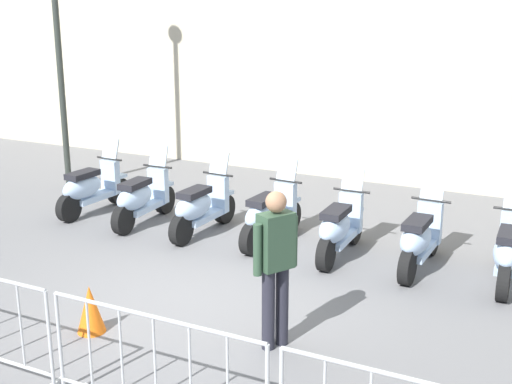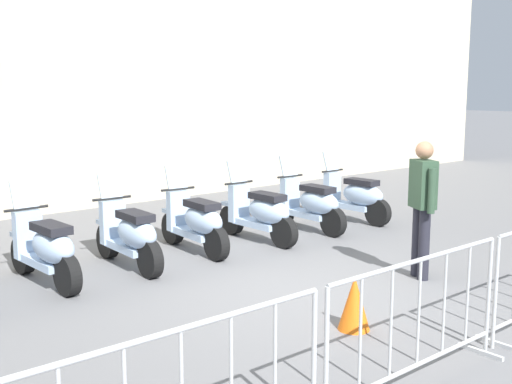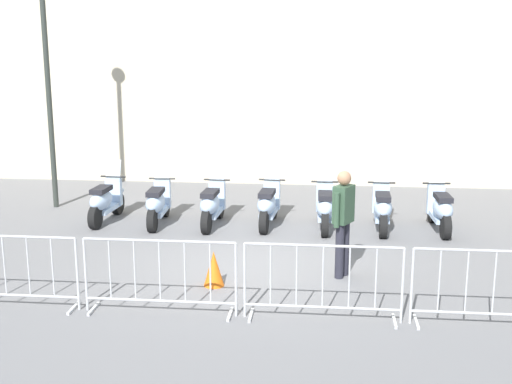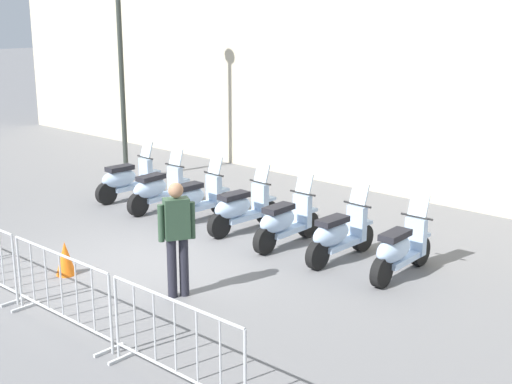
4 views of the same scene
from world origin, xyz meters
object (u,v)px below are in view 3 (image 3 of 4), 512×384
motorcycle_2 (212,205)px  barrier_segment_1 (160,277)px  street_lamp (46,49)px  officer_near_row_end (343,218)px  motorcycle_1 (158,204)px  motorcycle_4 (325,208)px  barrier_segment_3 (494,289)px  traffic_cone (214,269)px  motorcycle_3 (268,205)px  barrier_segment_0 (5,272)px  motorcycle_6 (440,210)px  barrier_segment_2 (323,283)px  motorcycle_0 (105,201)px  motorcycle_5 (382,209)px

motorcycle_2 → barrier_segment_1: bearing=-84.7°
street_lamp → officer_near_row_end: size_ratio=3.43×
motorcycle_1 → officer_near_row_end: size_ratio=1.00×
motorcycle_4 → barrier_segment_3: size_ratio=0.81×
motorcycle_1 → motorcycle_2: size_ratio=1.00×
officer_near_row_end → traffic_cone: 2.19m
motorcycle_4 → barrier_segment_1: motorcycle_4 is taller
barrier_segment_3 → officer_near_row_end: size_ratio=1.24×
motorcycle_3 → barrier_segment_0: bearing=-121.0°
motorcycle_6 → barrier_segment_2: (-1.92, -4.79, 0.07)m
motorcycle_1 → barrier_segment_2: size_ratio=0.80×
motorcycle_0 → barrier_segment_2: bearing=-40.4°
motorcycle_5 → traffic_cone: 4.46m
barrier_segment_0 → barrier_segment_1: 2.23m
motorcycle_0 → motorcycle_1: (1.16, -0.00, 0.00)m
motorcycle_0 → barrier_segment_0: (0.49, -4.60, 0.07)m
barrier_segment_1 → traffic_cone: (0.46, 1.18, -0.25)m
barrier_segment_3 → motorcycle_2: bearing=139.9°
motorcycle_1 → motorcycle_2: bearing=4.6°
motorcycle_6 → motorcycle_4: bearing=-173.3°
barrier_segment_0 → barrier_segment_1: (2.23, 0.19, 0.00)m
barrier_segment_0 → barrier_segment_3: 6.70m
motorcycle_3 → officer_near_row_end: size_ratio=1.00×
barrier_segment_1 → street_lamp: size_ratio=0.36×
motorcycle_6 → barrier_segment_2: motorcycle_6 is taller
barrier_segment_0 → barrier_segment_2: (4.45, 0.38, 0.00)m
motorcycle_0 → traffic_cone: 4.53m
barrier_segment_1 → street_lamp: street_lamp is taller
barrier_segment_0 → barrier_segment_2: same height
street_lamp → traffic_cone: size_ratio=10.80×
motorcycle_4 → barrier_segment_1: size_ratio=0.81×
motorcycle_6 → barrier_segment_1: size_ratio=0.80×
motorcycle_1 → barrier_segment_3: size_ratio=0.80×
motorcycle_6 → motorcycle_0: bearing=-175.2°
motorcycle_1 → traffic_cone: bearing=-57.9°
officer_near_row_end → motorcycle_1: bearing=148.4°
motorcycle_2 → barrier_segment_2: motorcycle_2 is taller
motorcycle_0 → barrier_segment_3: bearing=-29.3°
barrier_segment_0 → street_lamp: (-2.17, 5.66, 3.05)m
motorcycle_6 → officer_near_row_end: 3.52m
motorcycle_2 → barrier_segment_0: (-1.81, -4.68, 0.07)m
motorcycle_0 → barrier_segment_1: (2.72, -4.40, 0.07)m
motorcycle_1 → motorcycle_6: size_ratio=1.00×
barrier_segment_3 → officer_near_row_end: 2.65m
motorcycle_0 → street_lamp: 3.70m
motorcycle_5 → barrier_segment_0: bearing=-136.1°
motorcycle_4 → street_lamp: 7.04m
motorcycle_0 → traffic_cone: bearing=-45.4°
motorcycle_0 → motorcycle_2: bearing=2.2°
traffic_cone → barrier_segment_0: bearing=-152.9°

